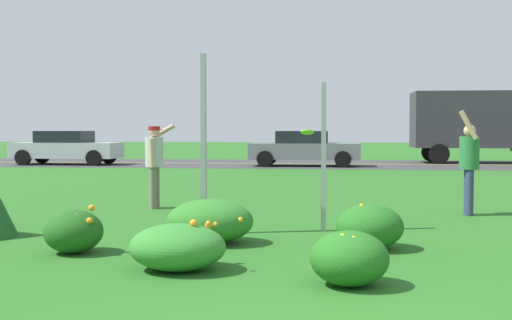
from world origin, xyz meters
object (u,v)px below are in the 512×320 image
Objects in this scene: sign_post_near_path at (204,144)px; frisbee_lime at (307,132)px; car_silver_leftmost at (66,147)px; person_thrower_red_cap_gray_shirt at (155,158)px; box_truck_red at (485,123)px; person_catcher_green_shirt at (469,161)px; car_gray_center_left at (304,148)px; sign_post_by_roadside at (324,157)px.

sign_post_near_path is 2.94m from frisbee_lime.
person_thrower_red_cap_gray_shirt is at bearing -61.02° from car_silver_leftmost.
box_truck_red is (18.23, 3.34, 1.06)m from car_silver_leftmost.
person_thrower_red_cap_gray_shirt reaches higher than car_silver_leftmost.
sign_post_near_path is at bearing -61.10° from car_silver_leftmost.
person_catcher_green_shirt is at bearing -46.96° from car_silver_leftmost.
person_catcher_green_shirt is (4.23, 2.51, -0.34)m from sign_post_near_path.
car_gray_center_left is at bearing 87.59° from sign_post_near_path.
sign_post_near_path is at bearing -164.88° from sign_post_by_roadside.
car_gray_center_left is at bearing 92.61° from frisbee_lime.
car_gray_center_left is at bearing 0.00° from car_silver_leftmost.
car_silver_leftmost is 0.67× the size of box_truck_red.
person_thrower_red_cap_gray_shirt is (-3.24, 2.35, -0.14)m from sign_post_by_roadside.
sign_post_by_roadside is 21.31m from box_truck_red.
car_silver_leftmost is at bearing -169.61° from box_truck_red.
frisbee_lime is at bearing -53.33° from car_silver_leftmost.
sign_post_by_roadside is at bearing -56.20° from car_silver_leftmost.
car_gray_center_left is at bearing 81.14° from person_thrower_red_cap_gray_shirt.
person_catcher_green_shirt reaches higher than car_silver_leftmost.
sign_post_near_path is 22.35m from box_truck_red.
person_thrower_red_cap_gray_shirt is at bearing 175.61° from frisbee_lime.
box_truck_red is (7.32, 17.99, 0.35)m from frisbee_lime.
frisbee_lime is at bearing 61.72° from sign_post_near_path.
sign_post_by_roadside reaches higher than car_gray_center_left.
person_catcher_green_shirt reaches higher than car_gray_center_left.
box_truck_red reaches higher than person_catcher_green_shirt.
car_silver_leftmost is (-7.99, 14.42, -0.22)m from person_thrower_red_cap_gray_shirt.
car_silver_leftmost is at bearing 126.67° from frisbee_lime.
frisbee_lime is 19.43m from box_truck_red.
box_truck_red is at bearing 70.81° from sign_post_by_roadside.
person_catcher_green_shirt is at bearing -1.47° from frisbee_lime.
frisbee_lime is 0.04× the size of box_truck_red.
person_thrower_red_cap_gray_shirt is at bearing 177.05° from person_catcher_green_shirt.
sign_post_near_path is 4.93m from person_catcher_green_shirt.
person_catcher_green_shirt reaches higher than frisbee_lime.
sign_post_by_roadside is 0.33× the size of box_truck_red.
sign_post_by_roadside is at bearing -109.19° from box_truck_red.
sign_post_near_path reaches higher than sign_post_by_roadside.
sign_post_near_path is 0.39× the size of box_truck_red.
frisbee_lime is (-0.32, 2.12, 0.36)m from sign_post_by_roadside.
car_silver_leftmost and car_gray_center_left have the same top height.
car_silver_leftmost is at bearing 180.00° from car_gray_center_left.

